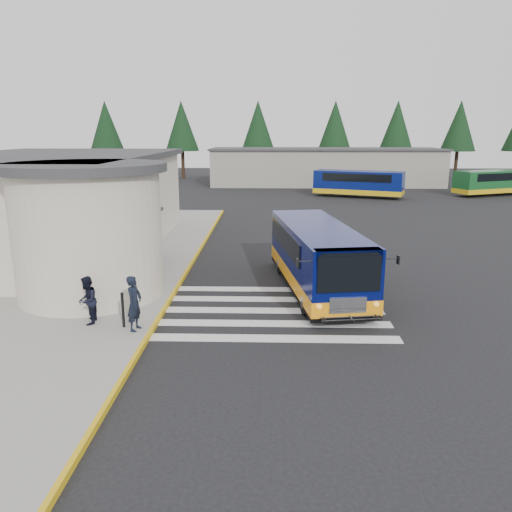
{
  "coord_description": "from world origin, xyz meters",
  "views": [
    {
      "loc": [
        -0.46,
        -17.07,
        6.0
      ],
      "look_at": [
        -0.9,
        -0.5,
        1.87
      ],
      "focal_mm": 35.0,
      "sensor_mm": 36.0,
      "label": 1
    }
  ],
  "objects_px": {
    "pedestrian_a": "(134,303)",
    "bollard": "(123,310)",
    "pedestrian_b": "(87,300)",
    "transit_bus": "(317,260)",
    "far_bus_a": "(358,183)",
    "far_bus_b": "(493,181)"
  },
  "relations": [
    {
      "from": "pedestrian_b",
      "to": "bollard",
      "type": "height_order",
      "value": "pedestrian_b"
    },
    {
      "from": "pedestrian_a",
      "to": "far_bus_b",
      "type": "relative_size",
      "value": 0.21
    },
    {
      "from": "pedestrian_a",
      "to": "far_bus_b",
      "type": "xyz_separation_m",
      "value": [
        25.75,
        35.22,
        0.35
      ]
    },
    {
      "from": "transit_bus",
      "to": "far_bus_a",
      "type": "bearing_deg",
      "value": 68.88
    },
    {
      "from": "pedestrian_a",
      "to": "far_bus_b",
      "type": "height_order",
      "value": "far_bus_b"
    },
    {
      "from": "pedestrian_a",
      "to": "pedestrian_b",
      "type": "xyz_separation_m",
      "value": [
        -1.6,
        0.47,
        -0.08
      ]
    },
    {
      "from": "far_bus_a",
      "to": "far_bus_b",
      "type": "distance_m",
      "value": 13.42
    },
    {
      "from": "pedestrian_a",
      "to": "pedestrian_b",
      "type": "distance_m",
      "value": 1.67
    },
    {
      "from": "pedestrian_a",
      "to": "bollard",
      "type": "relative_size",
      "value": 1.53
    },
    {
      "from": "pedestrian_b",
      "to": "far_bus_a",
      "type": "distance_m",
      "value": 35.84
    },
    {
      "from": "pedestrian_a",
      "to": "far_bus_a",
      "type": "distance_m",
      "value": 35.68
    },
    {
      "from": "bollard",
      "to": "pedestrian_b",
      "type": "bearing_deg",
      "value": 168.21
    },
    {
      "from": "far_bus_b",
      "to": "bollard",
      "type": "bearing_deg",
      "value": 120.11
    },
    {
      "from": "far_bus_a",
      "to": "far_bus_b",
      "type": "xyz_separation_m",
      "value": [
        13.3,
        1.78,
        -0.03
      ]
    },
    {
      "from": "pedestrian_b",
      "to": "bollard",
      "type": "xyz_separation_m",
      "value": [
        1.17,
        -0.24,
        -0.21
      ]
    },
    {
      "from": "transit_bus",
      "to": "far_bus_a",
      "type": "xyz_separation_m",
      "value": [
        6.53,
        28.76,
        0.18
      ]
    },
    {
      "from": "pedestrian_b",
      "to": "transit_bus",
      "type": "bearing_deg",
      "value": 112.68
    },
    {
      "from": "pedestrian_b",
      "to": "bollard",
      "type": "distance_m",
      "value": 1.22
    },
    {
      "from": "transit_bus",
      "to": "pedestrian_a",
      "type": "bearing_deg",
      "value": -149.97
    },
    {
      "from": "transit_bus",
      "to": "bollard",
      "type": "xyz_separation_m",
      "value": [
        -6.34,
        -4.46,
        -0.5
      ]
    },
    {
      "from": "pedestrian_a",
      "to": "far_bus_b",
      "type": "bearing_deg",
      "value": -22.99
    },
    {
      "from": "transit_bus",
      "to": "far_bus_b",
      "type": "xyz_separation_m",
      "value": [
        19.83,
        30.54,
        0.15
      ]
    }
  ]
}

